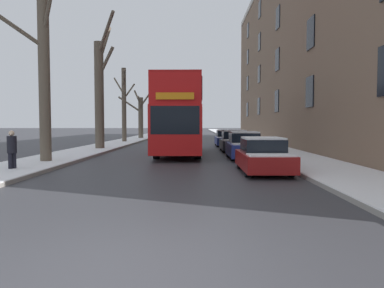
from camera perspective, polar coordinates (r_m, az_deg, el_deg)
name	(u,v)px	position (r m, az deg, el deg)	size (l,w,h in m)	color
ground_plane	(116,270)	(5.09, -11.56, -18.24)	(320.00, 320.00, 0.00)	#38383D
sidewalk_left	(150,135)	(58.11, -6.40, 1.32)	(3.06, 130.00, 0.16)	gray
sidewalk_right	(230,135)	(57.89, 5.81, 1.32)	(3.06, 130.00, 0.16)	gray
terrace_facade_right	(333,43)	(33.73, 20.68, 14.22)	(9.10, 51.11, 16.95)	#7A604C
bare_tree_left_0	(43,70)	(18.49, -21.82, 10.46)	(2.94, 1.59, 9.56)	brown
bare_tree_left_1	(100,90)	(26.97, -13.85, 7.99)	(1.91, 3.72, 9.10)	brown
bare_tree_left_2	(124,103)	(36.95, -10.32, 6.13)	(2.26, 4.07, 7.22)	brown
bare_tree_left_3	(140,115)	(45.59, -7.89, 4.43)	(4.47, 2.57, 6.37)	brown
double_decker_bus	(180,114)	(22.91, -1.83, 4.65)	(2.58, 10.81, 4.38)	red
parked_car_0	(263,156)	(14.40, 10.78, -1.86)	(1.71, 3.98, 1.34)	maroon
parked_car_1	(244,146)	(20.00, 7.94, -0.34)	(1.69, 3.95, 1.45)	navy
parked_car_2	(234,142)	(25.19, 6.45, 0.36)	(1.77, 3.90, 1.44)	black
parked_car_3	(227,139)	(31.13, 5.35, 0.82)	(1.88, 4.18, 1.35)	navy
pedestrian_left_sidewalk	(12,150)	(15.67, -25.75, -0.78)	(0.35, 0.35, 1.60)	black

